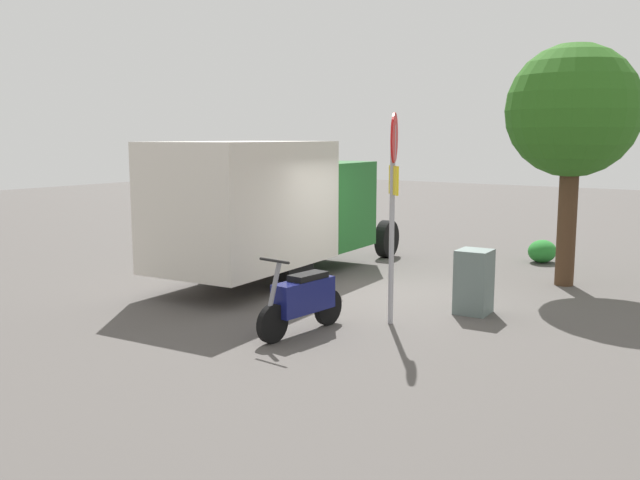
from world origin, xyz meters
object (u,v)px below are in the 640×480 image
(street_tree, at_px, (573,113))
(box_truck_near, at_px, (271,203))
(bike_rack_hoop, at_px, (463,298))
(stop_sign, at_px, (393,185))
(motorcycle, at_px, (303,299))
(utility_cabinet, at_px, (474,282))

(street_tree, bearing_deg, box_truck_near, -61.26)
(box_truck_near, bearing_deg, bike_rack_hoop, -85.22)
(box_truck_near, bearing_deg, stop_sign, -118.44)
(motorcycle, bearing_deg, utility_cabinet, 152.54)
(street_tree, relative_size, utility_cabinet, 4.38)
(utility_cabinet, bearing_deg, box_truck_near, -93.88)
(box_truck_near, xyz_separation_m, street_tree, (-2.82, 5.14, 1.79))
(box_truck_near, height_order, bike_rack_hoop, box_truck_near)
(motorcycle, xyz_separation_m, utility_cabinet, (-2.56, 1.62, 0.01))
(street_tree, height_order, utility_cabinet, street_tree)
(stop_sign, bearing_deg, street_tree, 162.54)
(stop_sign, relative_size, street_tree, 0.70)
(motorcycle, height_order, bike_rack_hoop, motorcycle)
(box_truck_near, relative_size, motorcycle, 3.83)
(stop_sign, xyz_separation_m, street_tree, (-4.47, 1.41, 1.18))
(utility_cabinet, relative_size, bike_rack_hoop, 1.25)
(box_truck_near, relative_size, utility_cabinet, 6.51)
(stop_sign, relative_size, utility_cabinet, 3.06)
(motorcycle, distance_m, stop_sign, 2.21)
(motorcycle, distance_m, utility_cabinet, 3.03)
(motorcycle, distance_m, street_tree, 6.73)
(utility_cabinet, bearing_deg, bike_rack_hoop, -148.41)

